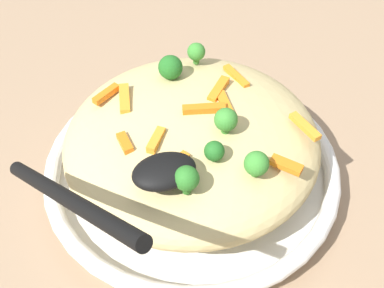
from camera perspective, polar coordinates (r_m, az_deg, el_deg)
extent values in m
plane|color=#9E7F60|center=(0.58, 0.00, -4.25)|extent=(2.40, 2.40, 0.00)
cylinder|color=white|center=(0.58, 0.00, -3.61)|extent=(0.29, 0.29, 0.02)
torus|color=white|center=(0.56, 0.00, -2.41)|extent=(0.31, 0.31, 0.02)
torus|color=black|center=(0.56, 0.00, -2.19)|extent=(0.31, 0.31, 0.00)
ellipsoid|color=#D1BA7A|center=(0.53, 0.00, 0.32)|extent=(0.26, 0.25, 0.08)
cube|color=orange|center=(0.53, 2.88, 5.87)|extent=(0.03, 0.03, 0.01)
cube|color=orange|center=(0.51, 3.86, 3.81)|extent=(0.01, 0.04, 0.01)
cube|color=orange|center=(0.56, 4.81, 7.33)|extent=(0.02, 0.04, 0.01)
cube|color=orange|center=(0.51, 1.16, 4.10)|extent=(0.04, 0.02, 0.01)
cube|color=orange|center=(0.47, -1.68, -2.08)|extent=(0.03, 0.02, 0.01)
cube|color=orange|center=(0.48, -3.92, 0.43)|extent=(0.02, 0.03, 0.01)
cube|color=orange|center=(0.47, 10.18, -2.24)|extent=(0.03, 0.03, 0.01)
cube|color=orange|center=(0.54, -9.29, 5.38)|extent=(0.03, 0.02, 0.01)
cube|color=orange|center=(0.51, 12.14, 1.89)|extent=(0.02, 0.04, 0.01)
cube|color=orange|center=(0.53, -7.32, 4.91)|extent=(0.02, 0.04, 0.01)
cube|color=orange|center=(0.49, -7.29, 0.12)|extent=(0.01, 0.02, 0.01)
cylinder|color=#205B1C|center=(0.55, -2.51, 7.28)|extent=(0.01, 0.01, 0.01)
sphere|color=#236B23|center=(0.54, -2.55, 8.26)|extent=(0.03, 0.03, 0.03)
cylinder|color=#377928|center=(0.57, 0.46, 9.12)|extent=(0.01, 0.01, 0.01)
sphere|color=#3D8E33|center=(0.57, 0.47, 9.97)|extent=(0.02, 0.02, 0.02)
cylinder|color=#296820|center=(0.45, -0.59, -4.77)|extent=(0.01, 0.01, 0.01)
sphere|color=#2D7A28|center=(0.44, -0.60, -3.75)|extent=(0.02, 0.02, 0.02)
cylinder|color=#205B1C|center=(0.47, 2.07, -1.62)|extent=(0.01, 0.01, 0.01)
sphere|color=#236B23|center=(0.46, 2.10, -0.85)|extent=(0.02, 0.02, 0.02)
cylinder|color=#377928|center=(0.49, 3.63, 1.65)|extent=(0.01, 0.01, 0.01)
sphere|color=#3D8E33|center=(0.48, 3.69, 2.66)|extent=(0.02, 0.02, 0.02)
cylinder|color=#377928|center=(0.47, 6.88, -2.99)|extent=(0.01, 0.01, 0.01)
sphere|color=#3D8E33|center=(0.46, 7.01, -2.11)|extent=(0.02, 0.02, 0.02)
ellipsoid|color=black|center=(0.45, -3.05, -2.98)|extent=(0.06, 0.04, 0.02)
cylinder|color=black|center=(0.38, -13.33, -5.78)|extent=(0.08, 0.17, 0.10)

